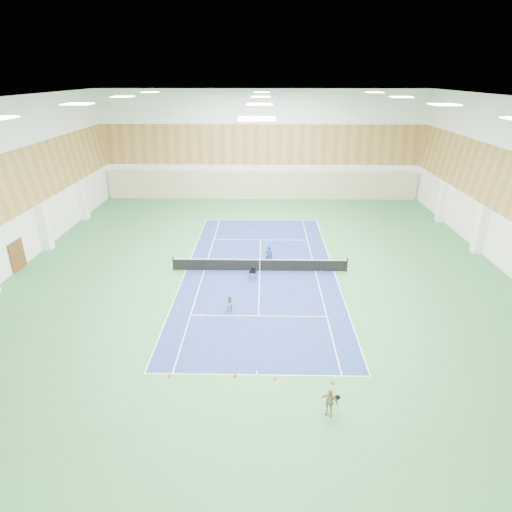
# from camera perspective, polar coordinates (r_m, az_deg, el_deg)

# --- Properties ---
(ground) EXTENTS (40.00, 40.00, 0.00)m
(ground) POSITION_cam_1_polar(r_m,az_deg,el_deg) (31.67, 0.50, -2.00)
(ground) COLOR #317440
(ground) RESTS_ON ground
(room_shell) EXTENTS (36.00, 40.00, 12.00)m
(room_shell) POSITION_cam_1_polar(r_m,az_deg,el_deg) (29.62, 0.54, 8.56)
(room_shell) COLOR white
(room_shell) RESTS_ON ground
(wood_cladding) EXTENTS (36.00, 40.00, 8.00)m
(wood_cladding) POSITION_cam_1_polar(r_m,az_deg,el_deg) (29.18, 0.56, 12.37)
(wood_cladding) COLOR #AB773F
(wood_cladding) RESTS_ON room_shell
(ceiling_light_grid) EXTENTS (21.40, 25.40, 0.06)m
(ceiling_light_grid) POSITION_cam_1_polar(r_m,az_deg,el_deg) (28.70, 0.59, 20.08)
(ceiling_light_grid) COLOR white
(ceiling_light_grid) RESTS_ON room_shell
(court_surface) EXTENTS (10.97, 23.77, 0.01)m
(court_surface) POSITION_cam_1_polar(r_m,az_deg,el_deg) (31.67, 0.50, -1.99)
(court_surface) COLOR navy
(court_surface) RESTS_ON ground
(tennis_balls_scatter) EXTENTS (10.57, 22.77, 0.07)m
(tennis_balls_scatter) POSITION_cam_1_polar(r_m,az_deg,el_deg) (31.65, 0.50, -1.92)
(tennis_balls_scatter) COLOR yellow
(tennis_balls_scatter) RESTS_ON ground
(tennis_net) EXTENTS (12.80, 0.10, 1.10)m
(tennis_net) POSITION_cam_1_polar(r_m,az_deg,el_deg) (31.44, 0.50, -1.09)
(tennis_net) COLOR black
(tennis_net) RESTS_ON ground
(back_curtain) EXTENTS (35.40, 0.16, 3.20)m
(back_curtain) POSITION_cam_1_polar(r_m,az_deg,el_deg) (49.84, 0.78, 9.40)
(back_curtain) COLOR #C6B793
(back_curtain) RESTS_ON ground
(door_left_b) EXTENTS (0.08, 1.80, 2.20)m
(door_left_b) POSITION_cam_1_polar(r_m,az_deg,el_deg) (36.14, -29.22, 0.07)
(door_left_b) COLOR #593319
(door_left_b) RESTS_ON ground
(coach) EXTENTS (0.64, 0.47, 1.63)m
(coach) POSITION_cam_1_polar(r_m,az_deg,el_deg) (32.27, 1.72, 0.08)
(coach) COLOR navy
(coach) RESTS_ON ground
(child_court) EXTENTS (0.60, 0.49, 1.14)m
(child_court) POSITION_cam_1_polar(r_m,az_deg,el_deg) (26.21, -3.44, -6.36)
(child_court) COLOR gray
(child_court) RESTS_ON ground
(child_apron) EXTENTS (0.83, 0.61, 1.31)m
(child_apron) POSITION_cam_1_polar(r_m,az_deg,el_deg) (19.40, 9.74, -18.60)
(child_apron) COLOR #9F875B
(child_apron) RESTS_ON ground
(ball_cart) EXTENTS (0.55, 0.55, 0.82)m
(ball_cart) POSITION_cam_1_polar(r_m,az_deg,el_deg) (30.22, -0.41, -2.43)
(ball_cart) COLOR black
(ball_cart) RESTS_ON ground
(cone_svc_a) EXTENTS (0.17, 0.17, 0.19)m
(cone_svc_a) POSITION_cam_1_polar(r_m,az_deg,el_deg) (26.44, -6.80, -7.41)
(cone_svc_a) COLOR #E4440C
(cone_svc_a) RESTS_ON ground
(cone_svc_b) EXTENTS (0.20, 0.20, 0.22)m
(cone_svc_b) POSITION_cam_1_polar(r_m,az_deg,el_deg) (25.61, -1.63, -8.29)
(cone_svc_b) COLOR orange
(cone_svc_b) RESTS_ON ground
(cone_svc_c) EXTENTS (0.20, 0.20, 0.22)m
(cone_svc_c) POSITION_cam_1_polar(r_m,az_deg,el_deg) (25.50, 2.48, -8.44)
(cone_svc_c) COLOR orange
(cone_svc_c) RESTS_ON ground
(cone_svc_d) EXTENTS (0.19, 0.19, 0.21)m
(cone_svc_d) POSITION_cam_1_polar(r_m,az_deg,el_deg) (25.96, 8.32, -8.10)
(cone_svc_d) COLOR orange
(cone_svc_d) RESTS_ON ground
(cone_base_a) EXTENTS (0.18, 0.18, 0.20)m
(cone_base_a) POSITION_cam_1_polar(r_m,az_deg,el_deg) (21.78, -11.49, -15.27)
(cone_base_a) COLOR #E7440C
(cone_base_a) RESTS_ON ground
(cone_base_b) EXTENTS (0.21, 0.21, 0.23)m
(cone_base_b) POSITION_cam_1_polar(r_m,az_deg,el_deg) (21.38, -2.79, -15.53)
(cone_base_b) COLOR #DD460B
(cone_base_b) RESTS_ON ground
(cone_base_c) EXTENTS (0.20, 0.20, 0.23)m
(cone_base_c) POSITION_cam_1_polar(r_m,az_deg,el_deg) (21.22, 2.57, -15.88)
(cone_base_c) COLOR orange
(cone_base_c) RESTS_ON ground
(cone_base_d) EXTENTS (0.21, 0.21, 0.23)m
(cone_base_d) POSITION_cam_1_polar(r_m,az_deg,el_deg) (21.28, 10.14, -16.14)
(cone_base_d) COLOR #DB500B
(cone_base_d) RESTS_ON ground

